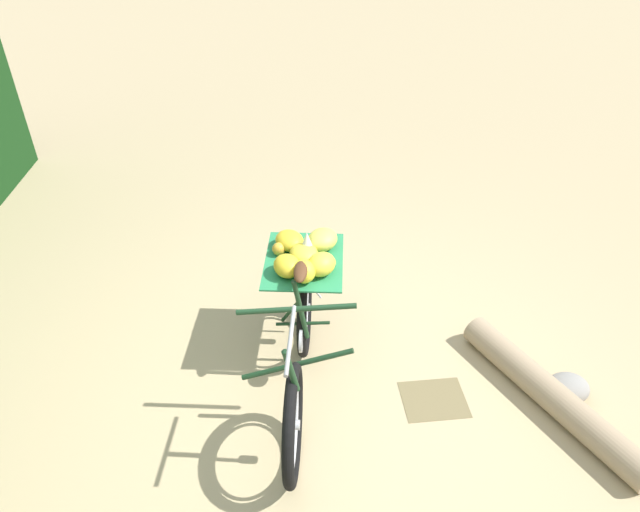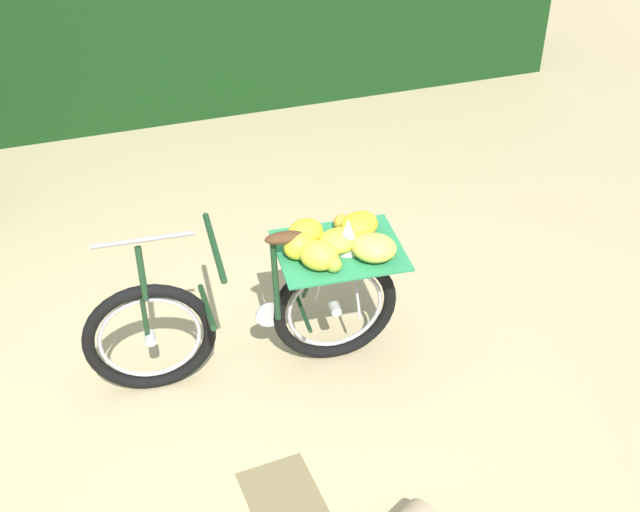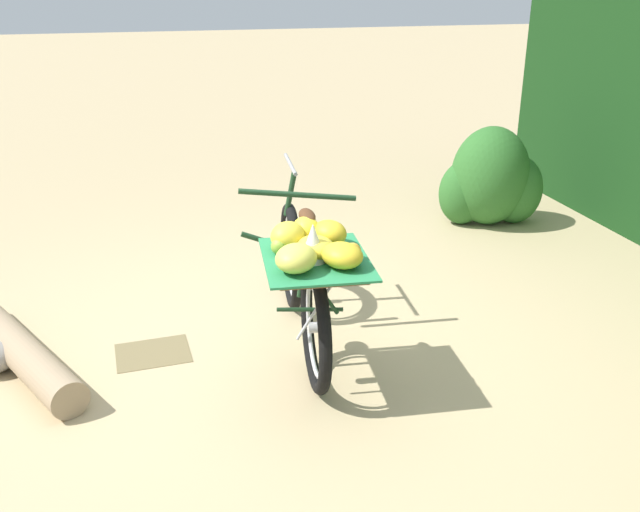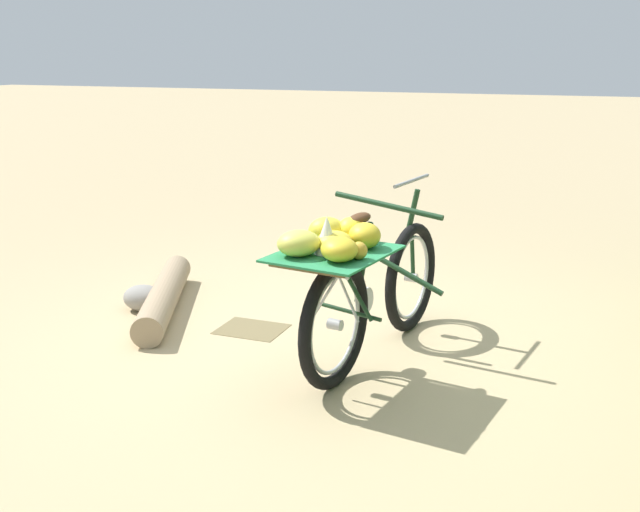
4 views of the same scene
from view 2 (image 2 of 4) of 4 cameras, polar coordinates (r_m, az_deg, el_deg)
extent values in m
plane|color=tan|center=(4.85, -3.80, -9.65)|extent=(60.00, 60.00, 0.00)
torus|color=black|center=(4.76, -11.34, -5.43)|extent=(0.18, 0.73, 0.73)
torus|color=#B7B7BC|center=(4.76, -11.34, -5.43)|extent=(0.11, 0.56, 0.57)
cylinder|color=#B7B7BC|center=(4.76, -11.34, -5.43)|extent=(0.09, 0.07, 0.06)
torus|color=black|center=(4.86, 1.02, -3.54)|extent=(0.18, 0.73, 0.73)
torus|color=#B7B7BC|center=(4.86, 1.02, -3.54)|extent=(0.11, 0.56, 0.57)
cylinder|color=#B7B7BC|center=(4.86, 1.02, -3.54)|extent=(0.09, 0.07, 0.06)
cylinder|color=#19381E|center=(4.66, -7.62, -3.34)|extent=(0.70, 0.14, 0.30)
cylinder|color=#19381E|center=(4.43, -7.12, 0.67)|extent=(0.71, 0.14, 0.11)
cylinder|color=#19381E|center=(4.63, -3.01, -1.61)|extent=(0.12, 0.05, 0.49)
cylinder|color=#19381E|center=(4.82, -1.17, -3.75)|extent=(0.38, 0.08, 0.05)
cylinder|color=#19381E|center=(4.69, -0.72, -1.70)|extent=(0.32, 0.07, 0.47)
cylinder|color=#19381E|center=(4.67, -11.68, -4.08)|extent=(0.05, 0.03, 0.30)
cylinder|color=#19381E|center=(4.48, -11.88, -1.15)|extent=(0.10, 0.05, 0.30)
cylinder|color=gray|center=(4.36, -11.83, 1.06)|extent=(0.10, 0.52, 0.02)
ellipsoid|color=#4C2D19|center=(4.48, -2.37, 1.24)|extent=(0.12, 0.23, 0.06)
cylinder|color=#B7B7BC|center=(4.78, -3.39, -3.96)|extent=(0.04, 0.16, 0.16)
cylinder|color=#B7B7BC|center=(4.72, -0.07, -1.96)|extent=(0.20, 0.05, 0.39)
cylinder|color=#B7B7BC|center=(4.77, 2.38, -1.58)|extent=(0.24, 0.05, 0.39)
cube|color=brown|center=(4.62, 1.31, 0.22)|extent=(0.52, 0.66, 0.02)
cube|color=#287F4C|center=(4.61, 1.32, 0.40)|extent=(0.64, 0.75, 0.01)
ellipsoid|color=yellow|center=(4.51, -1.37, 0.68)|extent=(0.17, 0.19, 0.15)
ellipsoid|color=yellow|center=(4.44, -0.05, 0.04)|extent=(0.27, 0.27, 0.15)
ellipsoid|color=yellow|center=(4.58, 1.32, 1.04)|extent=(0.20, 0.24, 0.12)
ellipsoid|color=gold|center=(4.69, 2.66, 2.10)|extent=(0.27, 0.28, 0.13)
ellipsoid|color=gold|center=(4.62, -0.98, 1.58)|extent=(0.23, 0.25, 0.14)
ellipsoid|color=#CCC64C|center=(4.51, 3.66, 0.55)|extent=(0.30, 0.31, 0.14)
sphere|color=gold|center=(4.74, 1.46, 2.26)|extent=(0.09, 0.09, 0.09)
sphere|color=#8CAD38|center=(4.43, 0.93, -0.56)|extent=(0.09, 0.09, 0.09)
sphere|color=#B29333|center=(4.55, 1.21, 0.59)|extent=(0.09, 0.09, 0.09)
cone|color=white|center=(4.54, 1.89, 1.42)|extent=(0.16, 0.16, 0.20)
cube|color=olive|center=(4.42, -2.53, -15.75)|extent=(0.44, 0.36, 0.01)
camera|label=1|loc=(4.04, -51.94, 19.59)|focal=32.87mm
camera|label=3|loc=(5.41, 39.79, 13.54)|focal=38.30mm
camera|label=4|loc=(7.30, 26.22, 19.93)|focal=43.29mm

